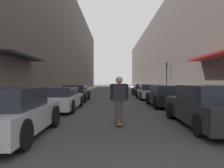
% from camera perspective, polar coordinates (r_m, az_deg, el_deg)
% --- Properties ---
extents(ground, '(143.40, 143.40, 0.00)m').
position_cam_1_polar(ground, '(27.21, 0.49, -2.44)').
color(ground, '#38383A').
extents(curb_strip_left, '(1.80, 65.18, 0.12)m').
position_cam_1_polar(curb_strip_left, '(34.04, -7.91, -1.72)').
color(curb_strip_left, '#A3A099').
rests_on(curb_strip_left, ground).
extents(curb_strip_right, '(1.80, 65.18, 0.12)m').
position_cam_1_polar(curb_strip_right, '(34.11, 8.66, -1.72)').
color(curb_strip_right, '#A3A099').
rests_on(curb_strip_right, ground).
extents(building_row_left, '(4.90, 65.18, 14.29)m').
position_cam_1_polar(building_row_left, '(34.98, -12.71, 9.98)').
color(building_row_left, '#564C47').
rests_on(building_row_left, ground).
extents(building_row_right, '(4.90, 65.18, 10.91)m').
position_cam_1_polar(building_row_right, '(34.86, 13.43, 7.20)').
color(building_row_right, '#564C47').
rests_on(building_row_right, ground).
extents(parked_car_left_0, '(2.04, 3.99, 1.30)m').
position_cam_1_polar(parked_car_left_0, '(6.45, -25.85, -6.90)').
color(parked_car_left_0, '#B7B7BC').
rests_on(parked_car_left_0, ground).
extents(parked_car_left_1, '(2.06, 4.55, 1.16)m').
position_cam_1_polar(parked_car_left_1, '(11.68, -13.77, -3.78)').
color(parked_car_left_1, silver).
rests_on(parked_car_left_1, ground).
extents(parked_car_left_2, '(1.85, 4.34, 1.20)m').
position_cam_1_polar(parked_car_left_2, '(16.66, -9.50, -2.41)').
color(parked_car_left_2, black).
rests_on(parked_car_left_2, ground).
extents(parked_car_right_0, '(1.89, 4.68, 1.34)m').
position_cam_1_polar(parked_car_right_0, '(7.86, 23.79, -5.43)').
color(parked_car_right_0, '#232326').
rests_on(parked_car_right_0, ground).
extents(parked_car_right_1, '(1.98, 4.04, 1.24)m').
position_cam_1_polar(parked_car_right_1, '(13.26, 14.05, -3.11)').
color(parked_car_right_1, black).
rests_on(parked_car_right_1, ground).
extents(parked_car_right_2, '(2.07, 4.19, 1.23)m').
position_cam_1_polar(parked_car_right_2, '(18.47, 9.97, -2.04)').
color(parked_car_right_2, '#B7B7BC').
rests_on(parked_car_right_2, ground).
extents(parked_car_right_3, '(1.92, 4.75, 1.20)m').
position_cam_1_polar(parked_car_right_3, '(23.94, 7.77, -1.45)').
color(parked_car_right_3, black).
rests_on(parked_car_right_3, ground).
extents(skateboarder, '(0.63, 0.78, 1.64)m').
position_cam_1_polar(skateboarder, '(7.38, 1.83, -2.95)').
color(skateboarder, brown).
rests_on(skateboarder, ground).
extents(traffic_light, '(0.16, 0.22, 3.37)m').
position_cam_1_polar(traffic_light, '(23.60, 13.99, 2.44)').
color(traffic_light, '#2D2D2D').
rests_on(traffic_light, curb_strip_right).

